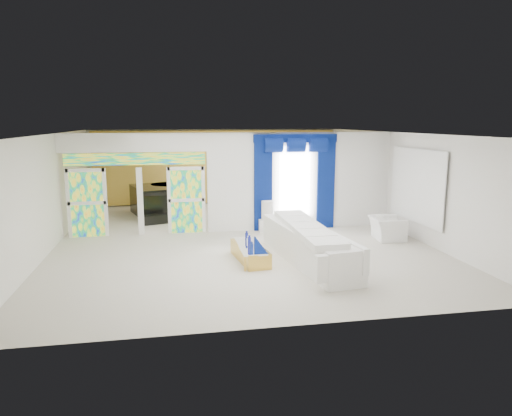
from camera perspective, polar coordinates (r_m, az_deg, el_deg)
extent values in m
plane|color=#B7AF9E|center=(13.61, -2.16, -3.69)|extent=(12.00, 12.00, 0.00)
cube|color=white|center=(14.73, 5.55, 3.31)|extent=(5.70, 0.18, 3.00)
cube|color=white|center=(14.10, -14.49, 7.70)|extent=(4.30, 0.18, 0.55)
cube|color=#994C3F|center=(14.45, -19.81, 0.58)|extent=(0.95, 0.04, 2.00)
cube|color=#994C3F|center=(14.25, -8.45, 0.97)|extent=(0.95, 0.04, 2.00)
cube|color=#994C3F|center=(14.13, -14.40, 5.78)|extent=(4.00, 0.05, 0.35)
cube|color=white|center=(14.58, 4.71, 3.05)|extent=(1.00, 0.02, 2.30)
cube|color=#031544|center=(14.33, 0.87, 2.75)|extent=(0.55, 0.10, 2.80)
cube|color=#031544|center=(14.85, 8.47, 2.91)|extent=(0.55, 0.10, 2.80)
cube|color=#031544|center=(14.44, 4.82, 8.43)|extent=(2.60, 0.12, 0.25)
cube|color=white|center=(13.96, 18.94, 2.60)|extent=(0.04, 2.70, 1.90)
cube|color=gold|center=(19.13, -4.75, 4.99)|extent=(9.70, 0.12, 2.90)
cube|color=white|center=(11.38, 6.26, -4.56)|extent=(1.37, 4.19, 0.78)
cube|color=gold|center=(11.42, -0.73, -5.52)|extent=(0.75, 1.72, 0.37)
cube|color=white|center=(14.46, 2.55, -2.08)|extent=(1.12, 0.40, 0.37)
cylinder|color=silver|center=(14.30, 1.39, -0.28)|extent=(0.36, 0.36, 0.58)
imported|color=white|center=(13.92, 15.64, -2.39)|extent=(0.96, 1.07, 0.64)
cube|color=black|center=(17.32, -11.87, 0.92)|extent=(2.06, 2.39, 1.03)
cube|color=black|center=(15.81, -11.95, -1.33)|extent=(0.96, 0.59, 0.30)
cube|color=tan|center=(16.75, -19.97, -0.21)|extent=(0.60, 0.55, 0.80)
sphere|color=gold|center=(16.47, -11.98, 7.91)|extent=(0.60, 0.60, 0.60)
cylinder|color=navy|center=(11.85, -1.13, -3.50)|extent=(0.08, 0.08, 0.19)
cylinder|color=white|center=(11.63, -0.87, -3.99)|extent=(0.11, 0.11, 0.11)
cylinder|color=navy|center=(11.28, -0.81, -4.15)|extent=(0.08, 0.08, 0.23)
cylinder|color=navy|center=(10.83, -0.55, -4.88)|extent=(0.09, 0.09, 0.19)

